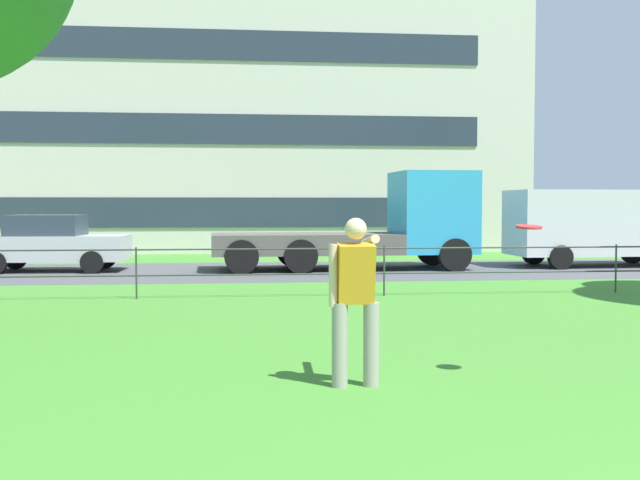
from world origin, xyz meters
The scene contains 8 objects.
street_strip centered at (0.00, 18.76, 0.00)m, with size 80.00×6.24×0.01m, color #4C4C51.
park_fence centered at (0.00, 12.87, 0.67)m, with size 29.10×0.04×1.00m.
person_thrower centered at (-1.72, 5.47, 0.91)m, with size 0.52×0.78×1.69m.
frisbee centered at (0.12, 5.59, 1.59)m, with size 0.30×0.30×0.05m.
car_silver_far_right centered at (-7.98, 19.32, 0.78)m, with size 4.06×1.92×1.54m.
flatbed_truck_left centered at (1.14, 19.16, 1.22)m, with size 7.38×2.66×2.75m.
panel_van_right centered at (7.58, 19.38, 1.27)m, with size 5.04×2.18×2.24m.
apartment_building_background centered at (-5.77, 31.67, 6.32)m, with size 28.57×11.10×12.63m.
Camera 1 is at (-2.86, -2.00, 1.82)m, focal length 42.71 mm.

